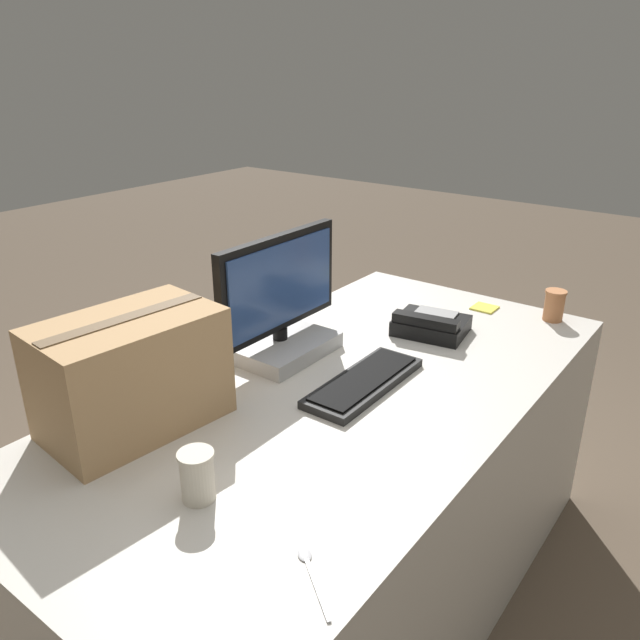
{
  "coord_description": "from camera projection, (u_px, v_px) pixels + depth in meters",
  "views": [
    {
      "loc": [
        -1.21,
        -0.85,
        1.54
      ],
      "look_at": [
        0.06,
        0.11,
        0.88
      ],
      "focal_mm": 35.0,
      "sensor_mm": 36.0,
      "label": 1
    }
  ],
  "objects": [
    {
      "name": "ground_plane",
      "position": [
        337.0,
        591.0,
        1.96
      ],
      "size": [
        12.0,
        12.0,
        0.0
      ],
      "primitive_type": "plane",
      "color": "brown"
    },
    {
      "name": "office_desk",
      "position": [
        338.0,
        497.0,
        1.82
      ],
      "size": [
        1.8,
        0.9,
        0.73
      ],
      "color": "beige",
      "rests_on": "ground_plane"
    },
    {
      "name": "monitor",
      "position": [
        280.0,
        311.0,
        1.82
      ],
      "size": [
        0.48,
        0.25,
        0.36
      ],
      "color": "#B7B7B7",
      "rests_on": "office_desk"
    },
    {
      "name": "keyboard",
      "position": [
        364.0,
        382.0,
        1.68
      ],
      "size": [
        0.4,
        0.15,
        0.03
      ],
      "rotation": [
        0.0,
        0.0,
        0.01
      ],
      "color": "black",
      "rests_on": "office_desk"
    },
    {
      "name": "desk_phone",
      "position": [
        431.0,
        325.0,
        2.0
      ],
      "size": [
        0.21,
        0.25,
        0.08
      ],
      "rotation": [
        0.0,
        0.0,
        0.16
      ],
      "color": "black",
      "rests_on": "office_desk"
    },
    {
      "name": "paper_cup_left",
      "position": [
        197.0,
        476.0,
        1.23
      ],
      "size": [
        0.07,
        0.07,
        0.11
      ],
      "color": "beige",
      "rests_on": "office_desk"
    },
    {
      "name": "paper_cup_right",
      "position": [
        554.0,
        305.0,
        2.09
      ],
      "size": [
        0.07,
        0.07,
        0.11
      ],
      "color": "#BC7547",
      "rests_on": "office_desk"
    },
    {
      "name": "spoon",
      "position": [
        311.0,
        571.0,
        1.07
      ],
      "size": [
        0.11,
        0.14,
        0.0
      ],
      "rotation": [
        0.0,
        0.0,
        0.93
      ],
      "color": "silver",
      "rests_on": "office_desk"
    },
    {
      "name": "cardboard_box",
      "position": [
        131.0,
        373.0,
        1.45
      ],
      "size": [
        0.43,
        0.29,
        0.28
      ],
      "rotation": [
        0.0,
        0.0,
        -0.1
      ],
      "color": "tan",
      "rests_on": "office_desk"
    },
    {
      "name": "sticky_note_pad",
      "position": [
        485.0,
        308.0,
        2.2
      ],
      "size": [
        0.08,
        0.08,
        0.01
      ],
      "color": "#E5DB4C",
      "rests_on": "office_desk"
    }
  ]
}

